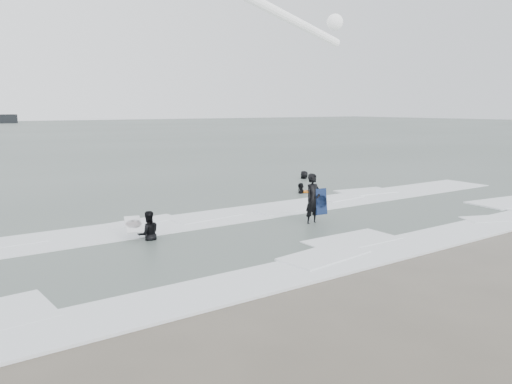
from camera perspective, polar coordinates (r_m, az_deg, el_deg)
ground at (r=15.27m, az=10.59°, el=-6.70°), size 320.00×320.00×0.00m
surfer_centre at (r=18.49m, az=6.48°, el=-3.72°), size 0.76×0.56×1.91m
surfer_wading at (r=16.53m, az=-12.16°, el=-5.49°), size 0.82×0.68×1.54m
surfer_right_near at (r=24.92m, az=5.14°, el=-0.22°), size 1.00×1.01×1.71m
surfer_right_far at (r=29.90m, az=5.52°, el=1.43°), size 0.97×0.93×1.67m
surf_foam at (r=17.98m, az=2.31°, el=-3.91°), size 30.03×9.06×0.09m
bodyboards at (r=19.72m, az=1.12°, el=-1.33°), size 11.45×5.87×1.25m
airshow_jet at (r=74.72m, az=-0.10°, el=20.51°), size 45.16×17.33×7.73m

